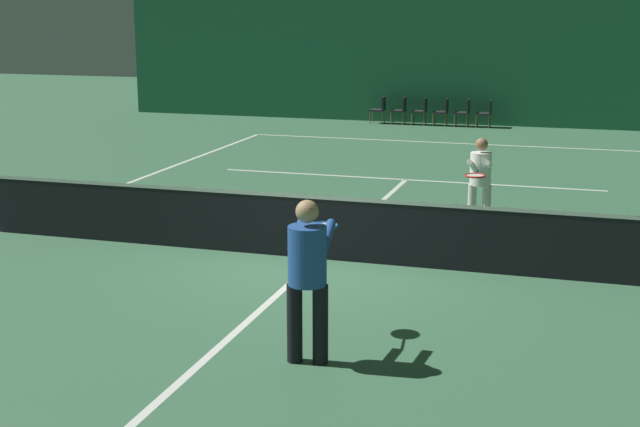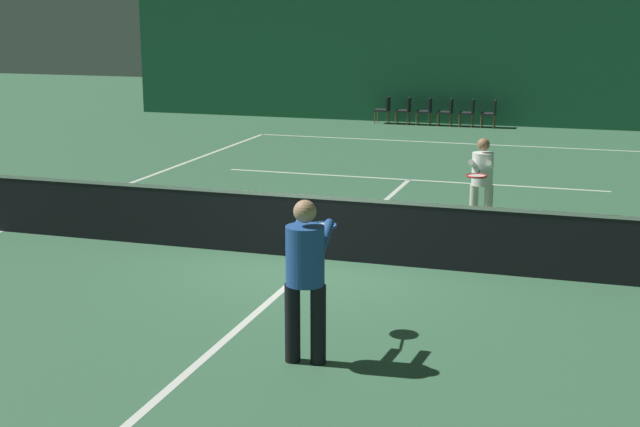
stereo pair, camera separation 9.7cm
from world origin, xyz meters
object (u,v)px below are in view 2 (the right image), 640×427
at_px(player_near, 306,268).
at_px(courtside_chair_3, 447,110).
at_px(tennis_net, 318,225).
at_px(courtside_chair_2, 426,109).
at_px(player_far, 482,177).
at_px(courtside_chair_5, 491,112).
at_px(courtside_chair_0, 384,108).
at_px(courtside_chair_4, 469,111).
at_px(courtside_chair_1, 405,109).

relative_size(player_near, courtside_chair_3, 2.06).
relative_size(tennis_net, courtside_chair_2, 14.29).
bearing_deg(tennis_net, courtside_chair_2, 95.12).
distance_m(tennis_net, player_near, 3.89).
xyz_separation_m(player_far, courtside_chair_5, (-1.41, 12.95, -0.41)).
bearing_deg(courtside_chair_5, tennis_net, -2.30).
relative_size(player_far, courtside_chair_5, 1.82).
relative_size(courtside_chair_3, courtside_chair_5, 1.00).
height_order(courtside_chair_0, courtside_chair_3, same).
bearing_deg(courtside_chair_4, courtside_chair_0, -90.00).
relative_size(courtside_chair_0, courtside_chair_1, 1.00).
height_order(courtside_chair_3, courtside_chair_5, same).
distance_m(player_near, courtside_chair_0, 19.50).
relative_size(player_far, courtside_chair_0, 1.82).
bearing_deg(courtside_chair_1, courtside_chair_3, 90.00).
distance_m(player_far, courtside_chair_2, 13.40).
distance_m(player_near, courtside_chair_4, 19.16).
relative_size(player_far, courtside_chair_3, 1.82).
height_order(tennis_net, courtside_chair_4, tennis_net).
bearing_deg(player_near, courtside_chair_0, 3.80).
xyz_separation_m(courtside_chair_3, courtside_chair_5, (1.33, 0.00, 0.00)).
xyz_separation_m(courtside_chair_0, courtside_chair_5, (3.33, 0.00, 0.00)).
bearing_deg(courtside_chair_5, courtside_chair_4, -90.00).
bearing_deg(courtside_chair_5, courtside_chair_2, -90.00).
xyz_separation_m(tennis_net, courtside_chair_1, (-2.05, 15.42, -0.03)).
bearing_deg(courtside_chair_1, tennis_net, 7.56).
bearing_deg(player_far, courtside_chair_5, -175.52).
xyz_separation_m(courtside_chair_0, courtside_chair_4, (2.67, 0.00, 0.00)).
bearing_deg(courtside_chair_2, courtside_chair_5, 90.00).
xyz_separation_m(player_near, courtside_chair_0, (-3.76, 19.13, -0.52)).
distance_m(player_near, courtside_chair_3, 19.21).
height_order(courtside_chair_0, courtside_chair_5, same).
height_order(courtside_chair_1, courtside_chair_3, same).
bearing_deg(courtside_chair_0, courtside_chair_4, 90.00).
distance_m(tennis_net, courtside_chair_2, 15.48).
height_order(courtside_chair_2, courtside_chair_3, same).
bearing_deg(courtside_chair_3, courtside_chair_5, 90.00).
bearing_deg(courtside_chair_5, courtside_chair_1, -90.00).
xyz_separation_m(courtside_chair_1, courtside_chair_4, (2.00, 0.00, 0.00)).
distance_m(courtside_chair_2, courtside_chair_4, 1.33).
height_order(player_near, courtside_chair_2, player_near).
xyz_separation_m(player_far, courtside_chair_0, (-4.74, 12.95, -0.41)).
relative_size(player_near, courtside_chair_1, 2.06).
relative_size(player_near, courtside_chair_5, 2.06).
bearing_deg(player_far, courtside_chair_2, -166.98).
relative_size(courtside_chair_0, courtside_chair_4, 1.00).
bearing_deg(courtside_chair_0, courtside_chair_3, 90.00).
height_order(courtside_chair_3, courtside_chair_4, same).
bearing_deg(courtside_chair_1, courtside_chair_0, -90.00).
bearing_deg(player_far, tennis_net, -41.22).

